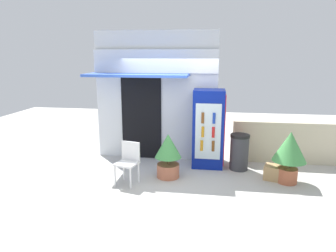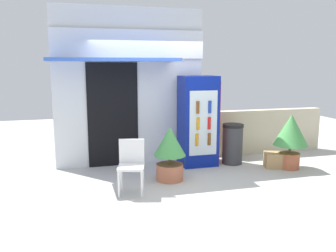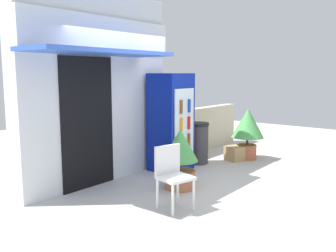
{
  "view_description": "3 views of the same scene",
  "coord_description": "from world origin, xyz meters",
  "px_view_note": "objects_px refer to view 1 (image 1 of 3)",
  "views": [
    {
      "loc": [
        0.96,
        -6.12,
        2.58
      ],
      "look_at": [
        -0.01,
        0.33,
        1.06
      ],
      "focal_mm": 32.7,
      "sensor_mm": 36.0,
      "label": 1
    },
    {
      "loc": [
        -1.58,
        -5.82,
        2.04
      ],
      "look_at": [
        0.07,
        0.25,
        0.94
      ],
      "focal_mm": 37.73,
      "sensor_mm": 36.0,
      "label": 2
    },
    {
      "loc": [
        -4.48,
        -3.32,
        1.83
      ],
      "look_at": [
        -0.11,
        0.15,
        1.01
      ],
      "focal_mm": 39.04,
      "sensor_mm": 36.0,
      "label": 3
    }
  ],
  "objects_px": {
    "potted_plant_near_shop": "(168,153)",
    "trash_bin": "(239,152)",
    "drink_cooler": "(209,129)",
    "cardboard_box": "(274,173)",
    "potted_plant_curbside": "(290,151)",
    "plastic_chair": "(129,160)"
  },
  "relations": [
    {
      "from": "plastic_chair",
      "to": "potted_plant_near_shop",
      "type": "bearing_deg",
      "value": 29.17
    },
    {
      "from": "cardboard_box",
      "to": "potted_plant_near_shop",
      "type": "bearing_deg",
      "value": -174.87
    },
    {
      "from": "trash_bin",
      "to": "cardboard_box",
      "type": "relative_size",
      "value": 2.09
    },
    {
      "from": "potted_plant_near_shop",
      "to": "trash_bin",
      "type": "bearing_deg",
      "value": 24.29
    },
    {
      "from": "cardboard_box",
      "to": "drink_cooler",
      "type": "bearing_deg",
      "value": 156.17
    },
    {
      "from": "drink_cooler",
      "to": "cardboard_box",
      "type": "bearing_deg",
      "value": -23.83
    },
    {
      "from": "plastic_chair",
      "to": "potted_plant_near_shop",
      "type": "distance_m",
      "value": 0.86
    },
    {
      "from": "drink_cooler",
      "to": "trash_bin",
      "type": "distance_m",
      "value": 0.87
    },
    {
      "from": "plastic_chair",
      "to": "trash_bin",
      "type": "bearing_deg",
      "value": 25.94
    },
    {
      "from": "plastic_chair",
      "to": "cardboard_box",
      "type": "bearing_deg",
      "value": 11.73
    },
    {
      "from": "trash_bin",
      "to": "drink_cooler",
      "type": "bearing_deg",
      "value": 169.68
    },
    {
      "from": "potted_plant_near_shop",
      "to": "plastic_chair",
      "type": "bearing_deg",
      "value": -150.83
    },
    {
      "from": "potted_plant_curbside",
      "to": "trash_bin",
      "type": "bearing_deg",
      "value": 146.25
    },
    {
      "from": "potted_plant_curbside",
      "to": "potted_plant_near_shop",
      "type": "bearing_deg",
      "value": -178.41
    },
    {
      "from": "drink_cooler",
      "to": "potted_plant_near_shop",
      "type": "xyz_separation_m",
      "value": [
        -0.83,
        -0.83,
        -0.37
      ]
    },
    {
      "from": "trash_bin",
      "to": "cardboard_box",
      "type": "xyz_separation_m",
      "value": [
        0.7,
        -0.49,
        -0.27
      ]
    },
    {
      "from": "potted_plant_curbside",
      "to": "cardboard_box",
      "type": "height_order",
      "value": "potted_plant_curbside"
    },
    {
      "from": "plastic_chair",
      "to": "potted_plant_curbside",
      "type": "bearing_deg",
      "value": 8.61
    },
    {
      "from": "drink_cooler",
      "to": "trash_bin",
      "type": "bearing_deg",
      "value": -10.32
    },
    {
      "from": "potted_plant_near_shop",
      "to": "potted_plant_curbside",
      "type": "relative_size",
      "value": 0.89
    },
    {
      "from": "trash_bin",
      "to": "cardboard_box",
      "type": "height_order",
      "value": "trash_bin"
    },
    {
      "from": "drink_cooler",
      "to": "potted_plant_curbside",
      "type": "xyz_separation_m",
      "value": [
        1.65,
        -0.76,
        -0.22
      ]
    }
  ]
}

